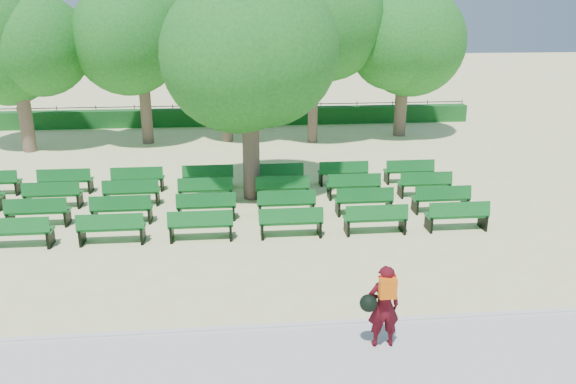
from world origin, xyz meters
name	(u,v)px	position (x,y,z in m)	size (l,w,h in m)	color
ground	(229,218)	(0.00, 0.00, 0.00)	(120.00, 120.00, 0.00)	beige
paving	(229,366)	(0.00, -7.40, 0.03)	(30.00, 2.20, 0.06)	beige
curb	(229,329)	(0.00, -6.25, 0.05)	(30.00, 0.12, 0.10)	silver
hedge	(229,117)	(0.00, 14.00, 0.45)	(26.00, 0.70, 0.90)	#16561E
fence	(230,124)	(0.00, 14.40, 0.00)	(26.00, 0.10, 1.02)	black
tree_line	(230,142)	(0.00, 10.00, 0.00)	(21.80, 6.80, 7.04)	#1F6F21
bench_array	(207,208)	(-0.71, 0.72, 0.09)	(1.76, 0.59, 1.10)	#116423
tree_among	(249,57)	(0.75, 1.81, 4.58)	(4.95, 4.95, 6.83)	brown
person	(383,305)	(2.81, -7.07, 0.90)	(0.76, 0.45, 1.62)	#460A13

